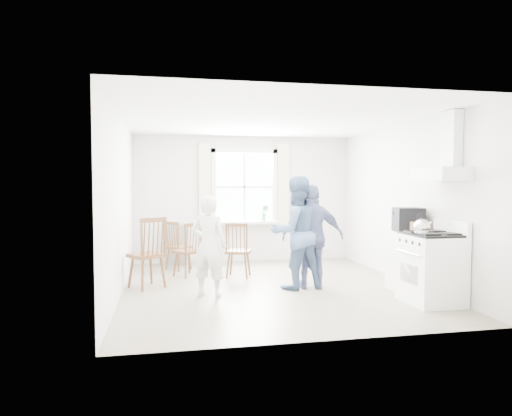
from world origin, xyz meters
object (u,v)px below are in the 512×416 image
Objects in this scene: windsor_chair_a at (191,244)px; windsor_chair_b at (237,244)px; person_left at (209,246)px; gas_stove at (431,268)px; stereo_stack at (408,220)px; windsor_chair_c at (151,245)px; person_mid at (296,233)px; low_cabinet at (409,261)px; person_right at (313,237)px.

windsor_chair_b reaches higher than windsor_chair_a.
person_left is at bearing -116.67° from windsor_chair_b.
windsor_chair_a is 0.99× the size of windsor_chair_b.
stereo_stack reaches higher than gas_stove.
gas_stove is at bearing -23.04° from windsor_chair_c.
person_mid reaches higher than stereo_stack.
windsor_chair_b is 0.66× the size of person_left.
windsor_chair_b is 1.26m from person_mid.
low_cabinet is 3.58m from windsor_chair_a.
gas_stove is 0.70m from low_cabinet.
low_cabinet is (0.07, 0.70, -0.03)m from gas_stove.
person_mid is (1.36, 0.23, 0.14)m from person_left.
low_cabinet is 2.80m from windsor_chair_b.
gas_stove is at bearing -95.68° from low_cabinet.
low_cabinet is at bearing -28.00° from windsor_chair_a.
stereo_stack is 2.82m from windsor_chair_b.
windsor_chair_c is (-3.81, 0.89, 0.23)m from low_cabinet.
person_right is (-1.36, 0.43, -0.28)m from stereo_stack.
gas_stove reaches higher than windsor_chair_c.
low_cabinet is at bearing -31.32° from windsor_chair_b.
windsor_chair_b is at bearing 148.88° from stereo_stack.
low_cabinet is 0.56× the size of person_right.
person_mid is (2.19, -0.40, 0.19)m from windsor_chair_c.
windsor_chair_b is 1.33m from person_left.
gas_stove is at bearing -37.60° from windsor_chair_a.
gas_stove is 2.00m from person_mid.
person_right reaches higher than windsor_chair_c.
stereo_stack is (0.06, 0.72, 0.59)m from gas_stove.
person_right is (2.44, -0.45, 0.12)m from windsor_chair_c.
person_mid is (0.76, -0.96, 0.28)m from windsor_chair_b.
low_cabinet is 0.63m from stereo_stack.
windsor_chair_a is 1.03m from windsor_chair_c.
windsor_chair_b is (-2.37, 1.43, -0.49)m from stereo_stack.
person_left is at bearing -37.02° from windsor_chair_c.
person_left reaches higher than windsor_chair_b.
person_mid reaches higher than gas_stove.
person_right is at bearing -149.44° from person_left.
person_right is at bearing 162.04° from low_cabinet.
windsor_chair_c is (-3.80, 0.87, -0.40)m from stereo_stack.
windsor_chair_c reaches higher than windsor_chair_a.
low_cabinet is 0.94× the size of windsor_chair_b.
windsor_chair_a is (-3.15, 1.66, -0.50)m from stereo_stack.
windsor_chair_a is 0.85× the size of windsor_chair_c.
stereo_stack is 0.48× the size of windsor_chair_a.
person_mid reaches higher than windsor_chair_a.
windsor_chair_b is 0.86× the size of windsor_chair_c.
person_right is (1.61, 0.18, 0.08)m from person_left.
low_cabinet is 3.01m from person_left.
person_left reaches higher than gas_stove.
windsor_chair_b is at bearing 137.11° from gas_stove.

